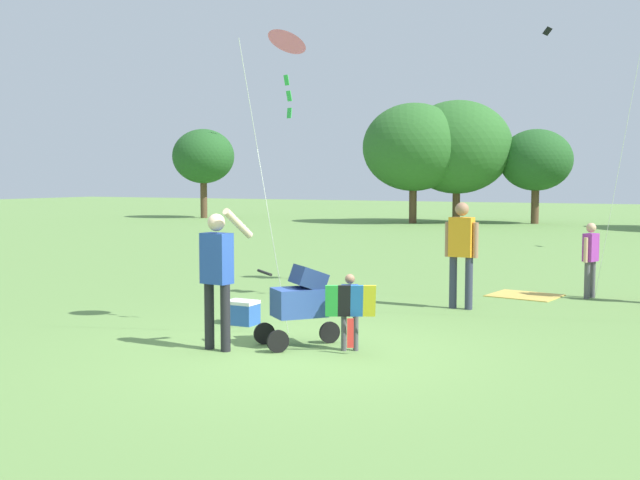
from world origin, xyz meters
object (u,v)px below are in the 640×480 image
person_adult_flyer (217,268)px  stroller (301,298)px  child_with_butterfly_kite (350,305)px  person_sitting_far (461,246)px  picnic_blanket (525,295)px  kite_adult_black (287,45)px  person_red_shirt (591,254)px  cooler_box (242,312)px

person_adult_flyer → stroller: person_adult_flyer is taller
child_with_butterfly_kite → person_sitting_far: size_ratio=0.55×
stroller → picnic_blanket: 5.78m
stroller → person_sitting_far: person_sitting_far is taller
stroller → kite_adult_black: 3.40m
stroller → kite_adult_black: bearing=130.7°
child_with_butterfly_kite → person_red_shirt: bearing=70.5°
person_red_shirt → picnic_blanket: (-1.08, -0.24, -0.78)m
cooler_box → person_red_shirt: bearing=49.3°
kite_adult_black → person_sitting_far: 4.44m
person_adult_flyer → person_red_shirt: size_ratio=1.32×
kite_adult_black → cooler_box: kite_adult_black is taller
picnic_blanket → cooler_box: cooler_box is taller
child_with_butterfly_kite → kite_adult_black: kite_adult_black is taller
person_red_shirt → picnic_blanket: person_red_shirt is taller
picnic_blanket → cooler_box: bearing=-123.9°
person_sitting_far → cooler_box: 3.78m
child_with_butterfly_kite → person_red_shirt: person_red_shirt is taller
person_adult_flyer → person_sitting_far: bearing=67.3°
person_adult_flyer → person_red_shirt: 7.34m
child_with_butterfly_kite → stroller: bearing=179.2°
picnic_blanket → person_sitting_far: bearing=-108.9°
stroller → cooler_box: (-1.45, 0.89, -0.43)m
child_with_butterfly_kite → picnic_blanket: 5.63m
person_red_shirt → picnic_blanket: bearing=-167.5°
person_sitting_far → person_adult_flyer: bearing=-112.7°
child_with_butterfly_kite → person_adult_flyer: bearing=-155.8°
person_red_shirt → person_sitting_far: person_sitting_far is taller
person_sitting_far → picnic_blanket: (0.64, 1.87, -1.02)m
person_adult_flyer → picnic_blanket: bearing=68.4°
person_red_shirt → kite_adult_black: bearing=-122.6°
person_adult_flyer → person_sitting_far: person_adult_flyer is taller
person_red_shirt → person_sitting_far: (-1.72, -2.11, 0.23)m
person_sitting_far → person_red_shirt: bearing=50.8°
cooler_box → picnic_blanket: bearing=56.1°
kite_adult_black → person_adult_flyer: bearing=-101.2°
stroller → person_sitting_far: 3.80m
person_sitting_far → cooler_box: (-2.46, -2.75, -0.85)m
child_with_butterfly_kite → person_red_shirt: 6.11m
person_adult_flyer → child_with_butterfly_kite: bearing=24.2°
stroller → cooler_box: size_ratio=2.30×
child_with_butterfly_kite → stroller: stroller is taller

